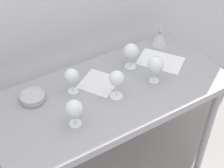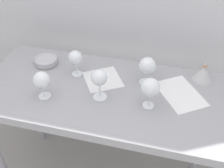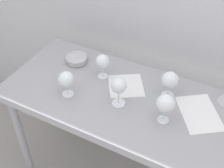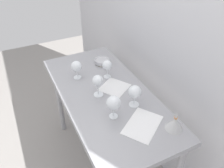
# 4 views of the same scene
# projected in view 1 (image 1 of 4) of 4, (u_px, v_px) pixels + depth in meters

# --- Properties ---
(steel_counter) EXTENTS (1.40, 0.65, 0.90)m
(steel_counter) POSITION_uv_depth(u_px,v_px,m) (111.00, 103.00, 1.94)
(steel_counter) COLOR #9A9A9F
(steel_counter) RESTS_ON ground_plane
(wine_glass_near_right) EXTENTS (0.10, 0.10, 0.17)m
(wine_glass_near_right) POSITION_uv_depth(u_px,v_px,m) (156.00, 65.00, 1.86)
(wine_glass_near_right) COLOR white
(wine_glass_near_right) RESTS_ON steel_counter
(wine_glass_near_center) EXTENTS (0.09, 0.09, 0.18)m
(wine_glass_near_center) POSITION_uv_depth(u_px,v_px,m) (116.00, 79.00, 1.75)
(wine_glass_near_center) COLOR white
(wine_glass_near_center) RESTS_ON steel_counter
(wine_glass_near_left) EXTENTS (0.09, 0.09, 0.16)m
(wine_glass_near_left) POSITION_uv_depth(u_px,v_px,m) (74.00, 109.00, 1.60)
(wine_glass_near_left) COLOR white
(wine_glass_near_left) RESTS_ON steel_counter
(wine_glass_far_left) EXTENTS (0.08, 0.08, 0.16)m
(wine_glass_far_left) POSITION_uv_depth(u_px,v_px,m) (72.00, 76.00, 1.79)
(wine_glass_far_left) COLOR white
(wine_glass_far_left) RESTS_ON steel_counter
(wine_glass_far_right) EXTENTS (0.10, 0.10, 0.17)m
(wine_glass_far_right) POSITION_uv_depth(u_px,v_px,m) (131.00, 52.00, 1.96)
(wine_glass_far_right) COLOR white
(wine_glass_far_right) RESTS_ON steel_counter
(tasting_sheet_upper) EXTENTS (0.32, 0.34, 0.00)m
(tasting_sheet_upper) POSITION_uv_depth(u_px,v_px,m) (160.00, 61.00, 2.08)
(tasting_sheet_upper) COLOR white
(tasting_sheet_upper) RESTS_ON steel_counter
(tasting_sheet_lower) EXTENTS (0.28, 0.28, 0.00)m
(tasting_sheet_lower) POSITION_uv_depth(u_px,v_px,m) (99.00, 83.00, 1.92)
(tasting_sheet_lower) COLOR white
(tasting_sheet_lower) RESTS_ON steel_counter
(tasting_bowl) EXTENTS (0.14, 0.14, 0.04)m
(tasting_bowl) POSITION_uv_depth(u_px,v_px,m) (33.00, 97.00, 1.79)
(tasting_bowl) COLOR #DBCC66
(tasting_bowl) RESTS_ON steel_counter
(decanter_funnel) EXTENTS (0.12, 0.12, 0.14)m
(decanter_funnel) POSITION_uv_depth(u_px,v_px,m) (159.00, 38.00, 2.21)
(decanter_funnel) COLOR #BDBDBD
(decanter_funnel) RESTS_ON steel_counter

